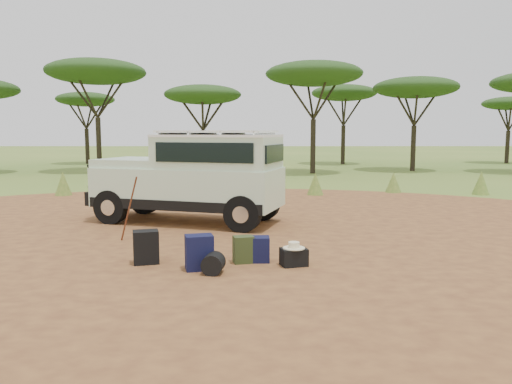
{
  "coord_description": "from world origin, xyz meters",
  "views": [
    {
      "loc": [
        0.81,
        -9.36,
        2.26
      ],
      "look_at": [
        0.85,
        1.03,
        1.0
      ],
      "focal_mm": 35.0,
      "sensor_mm": 36.0,
      "label": 1
    }
  ],
  "objects_px": {
    "walking_staff": "(129,209)",
    "backpack_navy": "(199,253)",
    "duffel_navy": "(258,249)",
    "hard_case": "(294,257)",
    "backpack_olive": "(243,250)",
    "backpack_black": "(146,247)",
    "safari_vehicle": "(194,179)"
  },
  "relations": [
    {
      "from": "walking_staff",
      "to": "backpack_navy",
      "type": "relative_size",
      "value": 2.44
    },
    {
      "from": "safari_vehicle",
      "to": "hard_case",
      "type": "height_order",
      "value": "safari_vehicle"
    },
    {
      "from": "backpack_black",
      "to": "backpack_olive",
      "type": "height_order",
      "value": "backpack_black"
    },
    {
      "from": "backpack_navy",
      "to": "duffel_navy",
      "type": "bearing_deg",
      "value": 13.09
    },
    {
      "from": "walking_staff",
      "to": "backpack_olive",
      "type": "xyz_separation_m",
      "value": [
        2.39,
        -1.71,
        -0.44
      ]
    },
    {
      "from": "backpack_olive",
      "to": "duffel_navy",
      "type": "relative_size",
      "value": 1.06
    },
    {
      "from": "backpack_olive",
      "to": "duffel_navy",
      "type": "height_order",
      "value": "backpack_olive"
    },
    {
      "from": "backpack_black",
      "to": "hard_case",
      "type": "height_order",
      "value": "backpack_black"
    },
    {
      "from": "walking_staff",
      "to": "duffel_navy",
      "type": "bearing_deg",
      "value": -95.42
    },
    {
      "from": "backpack_olive",
      "to": "backpack_navy",
      "type": "bearing_deg",
      "value": -163.38
    },
    {
      "from": "backpack_navy",
      "to": "backpack_black",
      "type": "bearing_deg",
      "value": 143.88
    },
    {
      "from": "safari_vehicle",
      "to": "backpack_black",
      "type": "height_order",
      "value": "safari_vehicle"
    },
    {
      "from": "safari_vehicle",
      "to": "duffel_navy",
      "type": "xyz_separation_m",
      "value": [
        1.56,
        -3.84,
        -0.88
      ]
    },
    {
      "from": "duffel_navy",
      "to": "hard_case",
      "type": "distance_m",
      "value": 0.66
    },
    {
      "from": "duffel_navy",
      "to": "hard_case",
      "type": "xyz_separation_m",
      "value": [
        0.61,
        -0.26,
        -0.07
      ]
    },
    {
      "from": "safari_vehicle",
      "to": "walking_staff",
      "type": "distance_m",
      "value": 2.48
    },
    {
      "from": "backpack_olive",
      "to": "duffel_navy",
      "type": "bearing_deg",
      "value": 0.57
    },
    {
      "from": "hard_case",
      "to": "backpack_olive",
      "type": "bearing_deg",
      "value": 152.2
    },
    {
      "from": "backpack_olive",
      "to": "hard_case",
      "type": "height_order",
      "value": "backpack_olive"
    },
    {
      "from": "backpack_navy",
      "to": "hard_case",
      "type": "height_order",
      "value": "backpack_navy"
    },
    {
      "from": "backpack_navy",
      "to": "backpack_olive",
      "type": "height_order",
      "value": "backpack_navy"
    },
    {
      "from": "backpack_navy",
      "to": "duffel_navy",
      "type": "distance_m",
      "value": 1.09
    },
    {
      "from": "safari_vehicle",
      "to": "walking_staff",
      "type": "xyz_separation_m",
      "value": [
        -1.08,
        -2.2,
        -0.42
      ]
    },
    {
      "from": "walking_staff",
      "to": "backpack_black",
      "type": "xyz_separation_m",
      "value": [
        0.72,
        -1.75,
        -0.39
      ]
    },
    {
      "from": "safari_vehicle",
      "to": "backpack_black",
      "type": "distance_m",
      "value": 4.05
    },
    {
      "from": "walking_staff",
      "to": "backpack_black",
      "type": "height_order",
      "value": "walking_staff"
    },
    {
      "from": "hard_case",
      "to": "duffel_navy",
      "type": "bearing_deg",
      "value": 141.73
    },
    {
      "from": "backpack_navy",
      "to": "walking_staff",
      "type": "bearing_deg",
      "value": 113.98
    },
    {
      "from": "backpack_black",
      "to": "backpack_navy",
      "type": "xyz_separation_m",
      "value": [
        0.96,
        -0.39,
        0.0
      ]
    },
    {
      "from": "safari_vehicle",
      "to": "backpack_olive",
      "type": "height_order",
      "value": "safari_vehicle"
    },
    {
      "from": "backpack_navy",
      "to": "hard_case",
      "type": "relative_size",
      "value": 1.36
    },
    {
      "from": "backpack_black",
      "to": "hard_case",
      "type": "bearing_deg",
      "value": -18.99
    }
  ]
}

